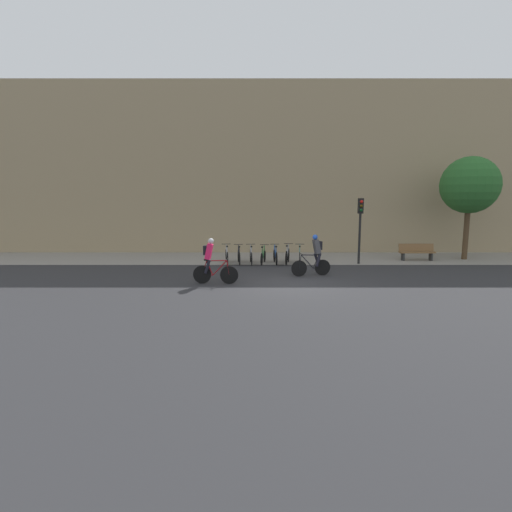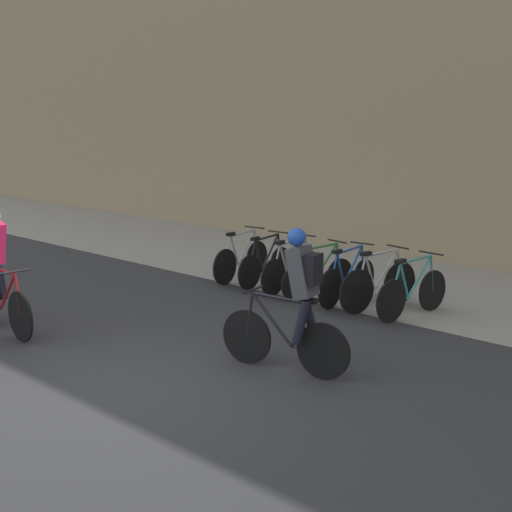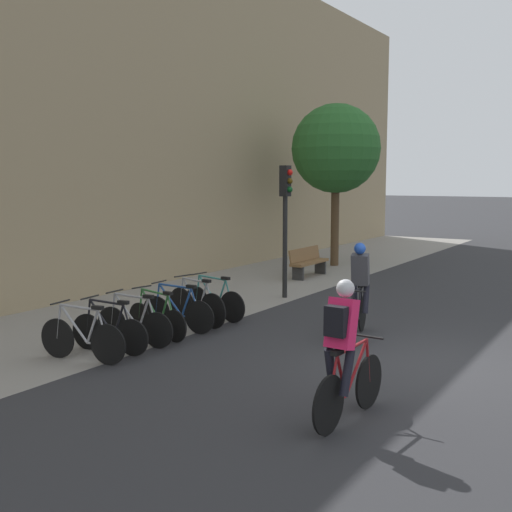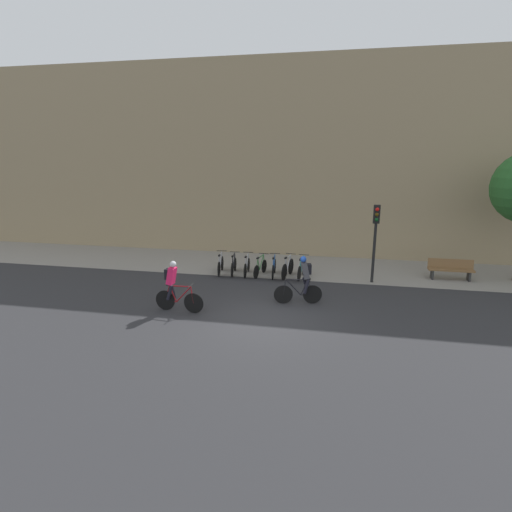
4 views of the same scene
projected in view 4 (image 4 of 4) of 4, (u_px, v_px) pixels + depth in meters
ground at (263, 320)px, 13.17m from camera, size 200.00×200.00×0.00m
kerb_strip at (288, 266)px, 19.59m from camera, size 44.00×4.50×0.01m
building_facade at (296, 160)px, 20.78m from camera, size 44.00×0.60×10.12m
cyclist_pink at (174, 285)px, 13.68m from camera, size 1.78×0.46×1.80m
cyclist_grey at (303, 279)px, 14.38m from camera, size 1.73×0.57×1.79m
parked_bike_0 at (221, 265)px, 18.29m from camera, size 0.46×1.69×0.97m
parked_bike_1 at (234, 266)px, 18.17m from camera, size 0.46×1.60×0.95m
parked_bike_2 at (247, 266)px, 18.05m from camera, size 0.46×1.68×0.96m
parked_bike_3 at (260, 267)px, 17.94m from camera, size 0.46×1.61×0.94m
parked_bike_4 at (274, 268)px, 17.82m from camera, size 0.46×1.69×0.96m
parked_bike_5 at (288, 268)px, 17.70m from camera, size 0.48×1.67×0.99m
parked_bike_6 at (302, 269)px, 17.58m from camera, size 0.46×1.68×0.97m
traffic_light_pole at (376, 229)px, 16.49m from camera, size 0.26×0.30×3.31m
bench at (451, 269)px, 17.33m from camera, size 1.87×0.44×0.89m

